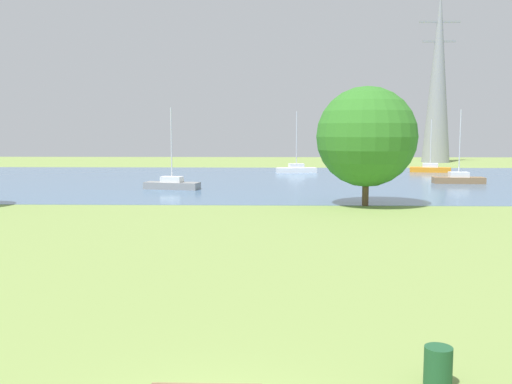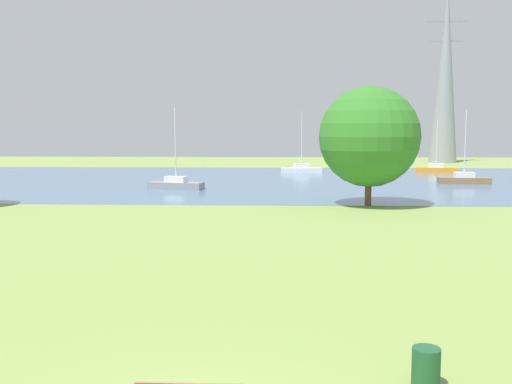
% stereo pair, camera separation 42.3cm
% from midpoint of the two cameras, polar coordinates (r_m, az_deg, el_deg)
% --- Properties ---
extents(ground_plane, '(160.00, 160.00, 0.00)m').
position_cam_midpoint_polar(ground_plane, '(31.24, -0.77, -3.25)').
color(ground_plane, '#7F994C').
extents(litter_bin, '(0.56, 0.56, 0.80)m').
position_cam_midpoint_polar(litter_bin, '(12.43, 16.65, -16.26)').
color(litter_bin, '#1E512D').
rests_on(litter_bin, ground).
extents(water_surface, '(140.00, 40.00, 0.02)m').
position_cam_midpoint_polar(water_surface, '(59.03, 0.33, 1.18)').
color(water_surface, '#507399').
rests_on(water_surface, ground).
extents(sailboat_gray, '(5.01, 2.46, 7.03)m').
position_cam_midpoint_polar(sailboat_gray, '(50.44, -8.57, 0.79)').
color(sailboat_gray, gray).
rests_on(sailboat_gray, water_surface).
extents(sailboat_orange, '(5.01, 2.51, 6.41)m').
position_cam_midpoint_polar(sailboat_orange, '(73.39, 16.73, 2.24)').
color(sailboat_orange, orange).
rests_on(sailboat_orange, water_surface).
extents(sailboat_brown, '(4.88, 1.79, 7.07)m').
position_cam_midpoint_polar(sailboat_brown, '(58.63, 19.27, 1.25)').
color(sailboat_brown, brown).
rests_on(sailboat_brown, water_surface).
extents(sailboat_white, '(4.95, 2.08, 7.36)m').
position_cam_midpoint_polar(sailboat_white, '(69.50, 3.85, 2.29)').
color(sailboat_white, white).
rests_on(sailboat_white, water_surface).
extents(tree_east_far, '(6.75, 6.75, 8.05)m').
position_cam_midpoint_polar(tree_east_far, '(39.39, 10.61, 5.41)').
color(tree_east_far, brown).
rests_on(tree_east_far, ground).
extents(electricity_pylon, '(6.40, 4.40, 27.63)m').
position_cam_midpoint_polar(electricity_pylon, '(97.18, 17.51, 11.00)').
color(electricity_pylon, gray).
rests_on(electricity_pylon, ground).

